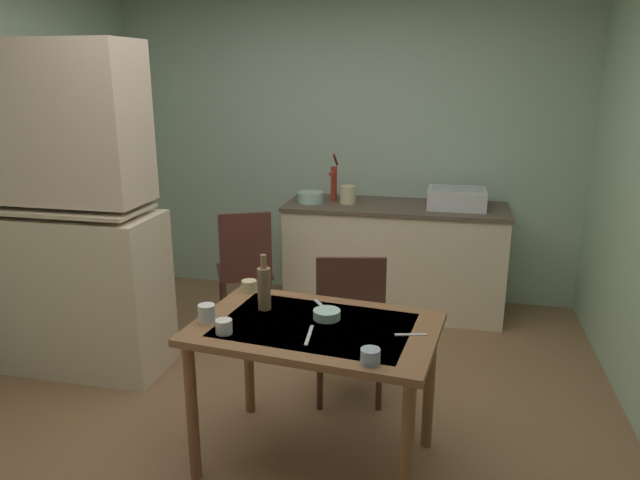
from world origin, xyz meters
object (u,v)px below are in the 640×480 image
(hand_pump, at_px, (334,181))
(serving_bowl_wide, at_px, (327,314))
(hutch_cabinet, at_px, (74,224))
(teacup_mint, at_px, (249,286))
(sink_basin, at_px, (457,198))
(chair_by_counter, at_px, (245,267))
(mixing_bowl_counter, at_px, (311,197))
(dining_table, at_px, (316,344))
(glass_bottle, at_px, (264,287))
(chair_far_side, at_px, (349,326))

(hand_pump, xyz_separation_m, serving_bowl_wide, (0.37, -2.05, -0.28))
(hutch_cabinet, relative_size, serving_bowl_wide, 15.71)
(teacup_mint, bearing_deg, sink_basin, 57.72)
(hutch_cabinet, xyz_separation_m, teacup_mint, (1.25, -0.30, -0.20))
(serving_bowl_wide, bearing_deg, chair_by_counter, 123.15)
(serving_bowl_wide, distance_m, teacup_mint, 0.56)
(mixing_bowl_counter, bearing_deg, chair_by_counter, -126.03)
(hutch_cabinet, bearing_deg, chair_by_counter, 46.11)
(dining_table, bearing_deg, serving_bowl_wide, 64.94)
(dining_table, height_order, serving_bowl_wide, serving_bowl_wide)
(chair_by_counter, relative_size, glass_bottle, 3.22)
(teacup_mint, bearing_deg, hand_pump, 86.25)
(chair_by_counter, height_order, teacup_mint, chair_by_counter)
(chair_far_side, xyz_separation_m, teacup_mint, (-0.51, -0.24, 0.29))
(hand_pump, distance_m, serving_bowl_wide, 2.10)
(serving_bowl_wide, xyz_separation_m, glass_bottle, (-0.33, 0.05, 0.09))
(chair_far_side, height_order, glass_bottle, glass_bottle)
(mixing_bowl_counter, height_order, chair_far_side, mixing_bowl_counter)
(hutch_cabinet, distance_m, dining_table, 1.85)
(hutch_cabinet, height_order, teacup_mint, hutch_cabinet)
(serving_bowl_wide, bearing_deg, sink_basin, 73.18)
(sink_basin, bearing_deg, hutch_cabinet, -148.70)
(hand_pump, relative_size, chair_far_side, 0.42)
(chair_far_side, bearing_deg, glass_bottle, -127.96)
(chair_far_side, xyz_separation_m, chair_by_counter, (-0.96, 0.91, -0.01))
(hand_pump, relative_size, serving_bowl_wide, 2.95)
(hand_pump, relative_size, teacup_mint, 4.74)
(sink_basin, distance_m, glass_bottle, 2.16)
(hand_pump, xyz_separation_m, mixing_bowl_counter, (-0.17, -0.10, -0.13))
(sink_basin, relative_size, mixing_bowl_counter, 2.09)
(hand_pump, xyz_separation_m, chair_far_side, (0.40, -1.53, -0.56))
(mixing_bowl_counter, bearing_deg, serving_bowl_wide, -74.50)
(sink_basin, distance_m, mixing_bowl_counter, 1.15)
(glass_bottle, bearing_deg, dining_table, -24.71)
(mixing_bowl_counter, distance_m, glass_bottle, 1.91)
(chair_far_side, relative_size, teacup_mint, 11.30)
(chair_far_side, bearing_deg, sink_basin, 68.78)
(hand_pump, bearing_deg, hutch_cabinet, -132.95)
(glass_bottle, bearing_deg, chair_far_side, 52.04)
(hutch_cabinet, relative_size, chair_far_side, 2.23)
(mixing_bowl_counter, xyz_separation_m, teacup_mint, (0.05, -1.68, -0.15))
(hutch_cabinet, relative_size, chair_by_counter, 2.27)
(dining_table, bearing_deg, hand_pump, 98.90)
(hutch_cabinet, distance_m, glass_bottle, 1.51)
(serving_bowl_wide, bearing_deg, hand_pump, 100.27)
(sink_basin, distance_m, hand_pump, 0.98)
(sink_basin, height_order, glass_bottle, same)
(dining_table, bearing_deg, mixing_bowl_counter, 103.92)
(hutch_cabinet, height_order, chair_by_counter, hutch_cabinet)
(dining_table, xyz_separation_m, serving_bowl_wide, (0.04, 0.08, 0.12))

